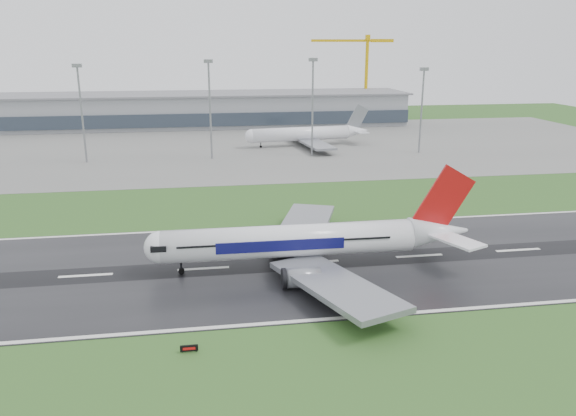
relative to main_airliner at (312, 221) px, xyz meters
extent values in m
plane|color=#29521E|center=(-39.11, 2.01, -8.61)|extent=(520.00, 520.00, 0.00)
cube|color=black|center=(-39.11, 2.01, -8.56)|extent=(400.00, 45.00, 0.10)
cube|color=slate|center=(-39.11, 127.01, -8.57)|extent=(400.00, 130.00, 0.08)
cube|color=gray|center=(-39.11, 187.01, -1.11)|extent=(240.00, 36.00, 15.00)
cylinder|color=gray|center=(-57.04, 102.01, 6.95)|extent=(0.64, 0.64, 31.12)
cylinder|color=gray|center=(-15.16, 102.01, 7.55)|extent=(0.64, 0.64, 32.30)
cylinder|color=gray|center=(20.32, 102.01, 7.73)|extent=(0.64, 0.64, 32.68)
cylinder|color=gray|center=(60.44, 102.01, 6.03)|extent=(0.64, 0.64, 29.28)
camera|label=1|loc=(-18.43, -90.31, 29.35)|focal=34.68mm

